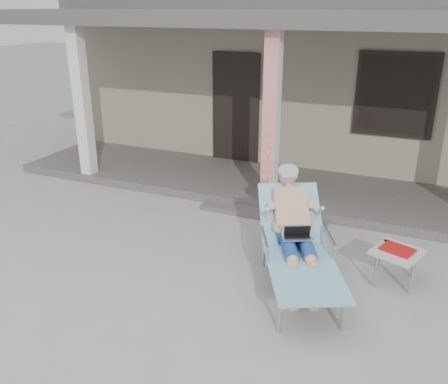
% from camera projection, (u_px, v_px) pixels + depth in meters
% --- Properties ---
extents(ground, '(60.00, 60.00, 0.00)m').
position_uv_depth(ground, '(213.00, 274.00, 5.79)').
color(ground, '#9E9E99').
rests_on(ground, ground).
extents(house, '(10.40, 5.40, 3.30)m').
position_uv_depth(house, '(330.00, 71.00, 10.73)').
color(house, gray).
rests_on(house, ground).
extents(porch_deck, '(10.00, 2.00, 0.15)m').
position_uv_depth(porch_deck, '(283.00, 188.00, 8.33)').
color(porch_deck, '#605B56').
rests_on(porch_deck, ground).
extents(porch_overhang, '(10.00, 2.30, 2.85)m').
position_uv_depth(porch_overhang, '(290.00, 25.00, 7.28)').
color(porch_overhang, silver).
rests_on(porch_overhang, porch_deck).
extents(porch_step, '(2.00, 0.30, 0.07)m').
position_uv_depth(porch_step, '(262.00, 214.00, 7.36)').
color(porch_step, '#605B56').
rests_on(porch_step, ground).
extents(lounger, '(1.49, 2.04, 1.29)m').
position_uv_depth(lounger, '(297.00, 219.00, 5.40)').
color(lounger, '#B7B7BC').
rests_on(lounger, ground).
extents(side_table, '(0.64, 0.64, 0.45)m').
position_uv_depth(side_table, '(397.00, 254.00, 5.50)').
color(side_table, beige).
rests_on(side_table, ground).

